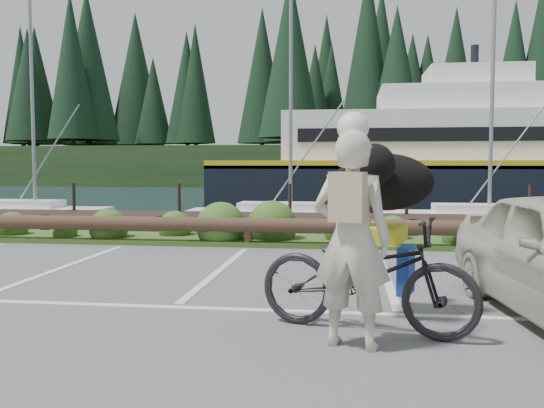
{
  "coord_description": "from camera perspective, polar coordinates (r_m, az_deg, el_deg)",
  "views": [
    {
      "loc": [
        2.02,
        -6.88,
        1.7
      ],
      "look_at": [
        0.9,
        1.57,
        1.1
      ],
      "focal_mm": 38.0,
      "sensor_mm": 36.0,
      "label": 1
    }
  ],
  "objects": [
    {
      "name": "log_rail",
      "position": [
        11.78,
        -2.39,
        -4.28
      ],
      "size": [
        32.0,
        0.3,
        0.6
      ],
      "primitive_type": null,
      "color": "#443021",
      "rests_on": "ground"
    },
    {
      "name": "cyclist",
      "position": [
        5.34,
        7.92,
        -3.51
      ],
      "size": [
        0.84,
        0.67,
        2.0
      ],
      "primitive_type": "imported",
      "rotation": [
        0.0,
        0.0,
        2.86
      ],
      "color": "beige",
      "rests_on": "ground"
    },
    {
      "name": "dog",
      "position": [
        6.5,
        10.99,
        2.16
      ],
      "size": [
        0.83,
        1.21,
        0.64
      ],
      "primitive_type": "ellipsoid",
      "rotation": [
        0.0,
        0.0,
        1.28
      ],
      "color": "black",
      "rests_on": "bicycle"
    },
    {
      "name": "harbor_backdrop",
      "position": [
        85.38,
        6.48,
        2.84
      ],
      "size": [
        170.0,
        160.0,
        30.0
      ],
      "color": "#172938",
      "rests_on": "ground"
    },
    {
      "name": "ground",
      "position": [
        7.37,
        -8.67,
        -9.36
      ],
      "size": [
        72.0,
        72.0,
        0.0
      ],
      "primitive_type": "plane",
      "color": "#545356"
    },
    {
      "name": "bicycle",
      "position": [
        5.9,
        9.3,
        -6.88
      ],
      "size": [
        2.37,
        1.38,
        1.18
      ],
      "primitive_type": "imported",
      "rotation": [
        0.0,
        0.0,
        1.28
      ],
      "color": "black",
      "rests_on": "ground"
    },
    {
      "name": "vegetation_strip",
      "position": [
        12.46,
        -1.84,
        -3.6
      ],
      "size": [
        34.0,
        1.6,
        0.1
      ],
      "primitive_type": "cube",
      "color": "#3D5B21",
      "rests_on": "ground"
    }
  ]
}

